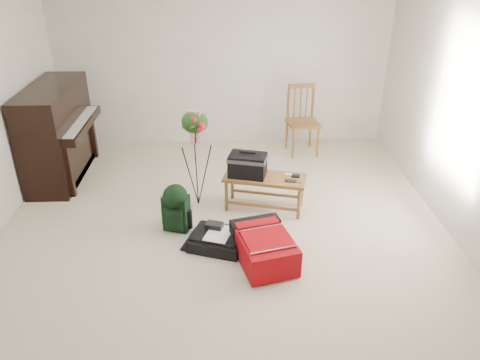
{
  "coord_description": "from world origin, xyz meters",
  "views": [
    {
      "loc": [
        0.03,
        -4.26,
        2.93
      ],
      "look_at": [
        0.19,
        0.35,
        0.53
      ],
      "focal_mm": 35.0,
      "sensor_mm": 36.0,
      "label": 1
    }
  ],
  "objects_px": {
    "black_duffel": "(217,239)",
    "green_backpack": "(176,205)",
    "bench": "(253,170)",
    "dining_chair": "(303,121)",
    "piano": "(58,135)",
    "red_suitcase": "(264,244)",
    "flower_stand": "(196,159)"
  },
  "relations": [
    {
      "from": "piano",
      "to": "black_duffel",
      "type": "bearing_deg",
      "value": -39.59
    },
    {
      "from": "black_duffel",
      "to": "red_suitcase",
      "type": "bearing_deg",
      "value": -7.51
    },
    {
      "from": "dining_chair",
      "to": "black_duffel",
      "type": "xyz_separation_m",
      "value": [
        -1.26,
        -2.44,
        -0.41
      ]
    },
    {
      "from": "dining_chair",
      "to": "flower_stand",
      "type": "bearing_deg",
      "value": -141.87
    },
    {
      "from": "bench",
      "to": "green_backpack",
      "type": "xyz_separation_m",
      "value": [
        -0.87,
        -0.41,
        -0.22
      ]
    },
    {
      "from": "bench",
      "to": "dining_chair",
      "type": "distance_m",
      "value": 1.88
    },
    {
      "from": "piano",
      "to": "dining_chair",
      "type": "bearing_deg",
      "value": 11.5
    },
    {
      "from": "piano",
      "to": "red_suitcase",
      "type": "height_order",
      "value": "piano"
    },
    {
      "from": "piano",
      "to": "bench",
      "type": "bearing_deg",
      "value": -21.46
    },
    {
      "from": "piano",
      "to": "flower_stand",
      "type": "height_order",
      "value": "piano"
    },
    {
      "from": "piano",
      "to": "black_duffel",
      "type": "height_order",
      "value": "piano"
    },
    {
      "from": "dining_chair",
      "to": "green_backpack",
      "type": "xyz_separation_m",
      "value": [
        -1.71,
        -2.1,
        -0.19
      ]
    },
    {
      "from": "piano",
      "to": "black_duffel",
      "type": "distance_m",
      "value": 2.8
    },
    {
      "from": "piano",
      "to": "red_suitcase",
      "type": "distance_m",
      "value": 3.29
    },
    {
      "from": "green_backpack",
      "to": "piano",
      "type": "bearing_deg",
      "value": 157.2
    },
    {
      "from": "black_duffel",
      "to": "green_backpack",
      "type": "distance_m",
      "value": 0.61
    },
    {
      "from": "black_duffel",
      "to": "green_backpack",
      "type": "bearing_deg",
      "value": 161.46
    },
    {
      "from": "dining_chair",
      "to": "green_backpack",
      "type": "relative_size",
      "value": 1.83
    },
    {
      "from": "piano",
      "to": "green_backpack",
      "type": "bearing_deg",
      "value": -40.28
    },
    {
      "from": "red_suitcase",
      "to": "green_backpack",
      "type": "relative_size",
      "value": 1.55
    },
    {
      "from": "green_backpack",
      "to": "flower_stand",
      "type": "distance_m",
      "value": 0.67
    },
    {
      "from": "bench",
      "to": "flower_stand",
      "type": "relative_size",
      "value": 0.83
    },
    {
      "from": "piano",
      "to": "red_suitcase",
      "type": "bearing_deg",
      "value": -37.41
    },
    {
      "from": "black_duffel",
      "to": "piano",
      "type": "bearing_deg",
      "value": 158.81
    },
    {
      "from": "green_backpack",
      "to": "black_duffel",
      "type": "bearing_deg",
      "value": -19.46
    },
    {
      "from": "bench",
      "to": "green_backpack",
      "type": "distance_m",
      "value": 0.99
    },
    {
      "from": "bench",
      "to": "dining_chair",
      "type": "bearing_deg",
      "value": 77.78
    },
    {
      "from": "black_duffel",
      "to": "green_backpack",
      "type": "height_order",
      "value": "green_backpack"
    },
    {
      "from": "green_backpack",
      "to": "flower_stand",
      "type": "xyz_separation_m",
      "value": [
        0.21,
        0.56,
        0.3
      ]
    },
    {
      "from": "black_duffel",
      "to": "bench",
      "type": "bearing_deg",
      "value": 79.49
    },
    {
      "from": "red_suitcase",
      "to": "green_backpack",
      "type": "distance_m",
      "value": 1.1
    },
    {
      "from": "piano",
      "to": "green_backpack",
      "type": "height_order",
      "value": "piano"
    }
  ]
}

